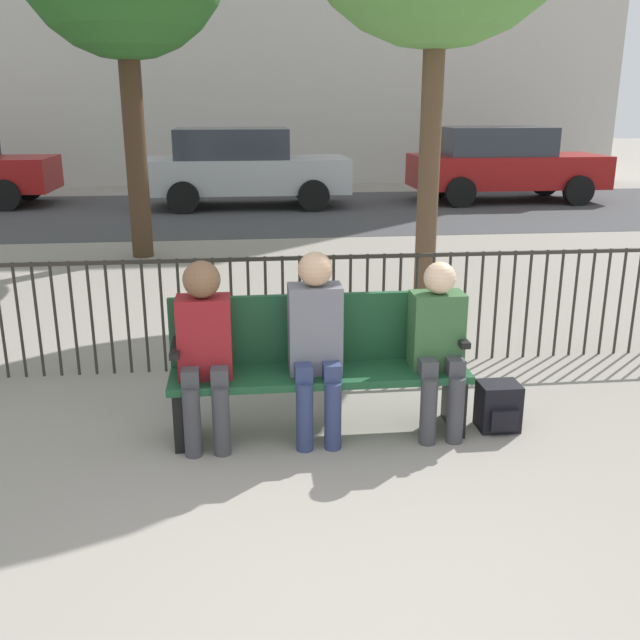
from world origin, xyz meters
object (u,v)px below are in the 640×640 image
backpack (498,407)px  seated_person_1 (316,337)px  seated_person_0 (204,343)px  parked_car_1 (243,166)px  parked_car_2 (503,163)px  park_bench (319,360)px  seated_person_2 (438,340)px

backpack → seated_person_1: bearing=179.3°
seated_person_0 → seated_person_1: bearing=0.1°
parked_car_1 → parked_car_2: same height
park_bench → backpack: size_ratio=6.00×
park_bench → seated_person_1: 0.24m
seated_person_0 → parked_car_1: parked_car_1 is taller
parked_car_1 → seated_person_0: bearing=-91.9°
backpack → parked_car_2: parked_car_2 is taller
park_bench → seated_person_2: bearing=-9.8°
seated_person_1 → seated_person_2: seated_person_1 is taller
park_bench → seated_person_2: (0.77, -0.13, 0.16)m
seated_person_0 → parked_car_1: size_ratio=0.29×
park_bench → seated_person_2: size_ratio=1.68×
backpack → seated_person_2: bearing=178.7°
park_bench → parked_car_1: bearing=92.0°
park_bench → parked_car_2: (5.36, 11.12, 0.34)m
seated_person_1 → parked_car_1: parked_car_1 is taller
seated_person_0 → backpack: size_ratio=3.71×
seated_person_1 → parked_car_1: bearing=91.8°
seated_person_0 → backpack: seated_person_0 is taller
parked_car_2 → backpack: bearing=-110.2°
seated_person_2 → parked_car_2: parked_car_2 is taller
backpack → parked_car_2: (4.15, 11.27, 0.68)m
seated_person_0 → seated_person_1: (0.71, 0.00, 0.01)m
backpack → parked_car_2: bearing=69.8°
backpack → park_bench: bearing=173.3°
seated_person_2 → seated_person_0: bearing=179.9°
seated_person_0 → seated_person_2: seated_person_0 is taller
backpack → seated_person_0: bearing=179.6°
seated_person_1 → backpack: (1.25, -0.01, -0.54)m
backpack → parked_car_1: (-1.59, 11.03, 0.68)m
parked_car_2 → parked_car_1: bearing=-177.6°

